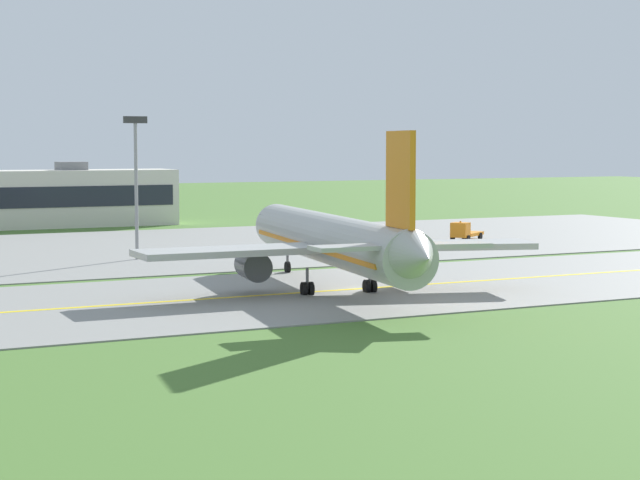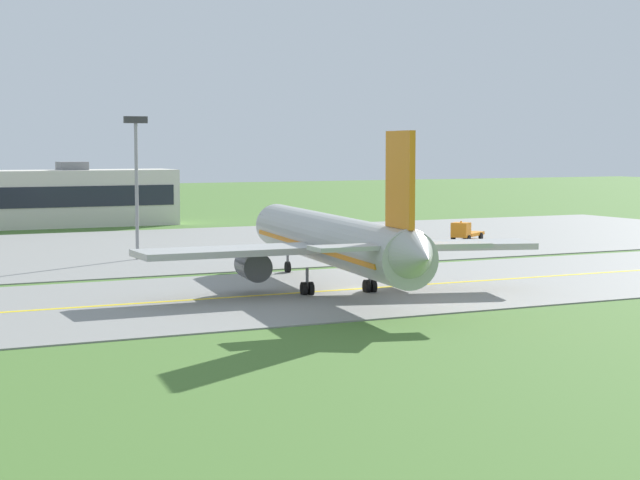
% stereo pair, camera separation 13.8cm
% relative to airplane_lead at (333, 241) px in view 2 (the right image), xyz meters
% --- Properties ---
extents(ground_plane, '(500.00, 500.00, 0.00)m').
position_rel_airplane_lead_xyz_m(ground_plane, '(2.36, 0.15, -4.13)').
color(ground_plane, '#47702D').
extents(taxiway_strip, '(240.00, 28.00, 0.10)m').
position_rel_airplane_lead_xyz_m(taxiway_strip, '(2.36, 0.15, -4.08)').
color(taxiway_strip, gray).
rests_on(taxiway_strip, ground).
extents(apron_pad, '(140.00, 52.00, 0.10)m').
position_rel_airplane_lead_xyz_m(apron_pad, '(12.36, 42.15, -4.08)').
color(apron_pad, gray).
rests_on(apron_pad, ground).
extents(taxiway_centreline, '(220.00, 0.60, 0.01)m').
position_rel_airplane_lead_xyz_m(taxiway_centreline, '(2.36, 0.15, -4.03)').
color(taxiway_centreline, yellow).
rests_on(taxiway_centreline, taxiway_strip).
extents(airplane_lead, '(32.21, 39.58, 12.70)m').
position_rel_airplane_lead_xyz_m(airplane_lead, '(0.00, 0.00, 0.00)').
color(airplane_lead, '#ADADA8').
rests_on(airplane_lead, ground).
extents(service_truck_fuel, '(6.42, 5.36, 2.59)m').
position_rel_airplane_lead_xyz_m(service_truck_fuel, '(35.56, 34.16, -2.95)').
color(service_truck_fuel, orange).
rests_on(service_truck_fuel, ground).
extents(terminal_building, '(49.76, 8.88, 9.41)m').
position_rel_airplane_lead_xyz_m(terminal_building, '(-11.37, 80.92, 0.00)').
color(terminal_building, beige).
rests_on(terminal_building, ground).
extents(apron_light_mast, '(2.40, 0.50, 14.70)m').
position_rel_airplane_lead_xyz_m(apron_light_mast, '(-6.90, 30.69, 5.19)').
color(apron_light_mast, gray).
rests_on(apron_light_mast, ground).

